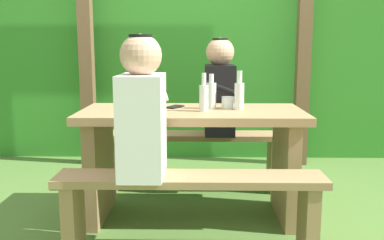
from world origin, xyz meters
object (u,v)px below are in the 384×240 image
bottle_left (204,96)px  bottle_center (239,94)px  bench_near (190,199)px  bench_far (193,149)px  person_black_coat (220,90)px  drinking_glass (228,103)px  bottle_right (211,95)px  cell_phone (175,107)px  person_white_shirt (142,112)px  picnic_table (192,145)px

bottle_left → bottle_center: (0.22, 0.08, 0.01)m
bench_near → bench_far: (0.00, 1.09, 0.00)m
bench_far → bottle_center: (0.30, -0.52, 0.49)m
bench_near → person_black_coat: size_ratio=1.95×
drinking_glass → bottle_center: (0.07, -0.05, 0.06)m
drinking_glass → bottle_right: 0.12m
bottle_center → cell_phone: (-0.41, 0.08, -0.09)m
bench_far → person_white_shirt: person_white_shirt is taller
picnic_table → drinking_glass: drinking_glass is taller
bottle_left → person_black_coat: bearing=78.2°
bench_near → cell_phone: 0.77m
person_white_shirt → bench_far: bearing=77.3°
bottle_right → cell_phone: bottle_right is taller
picnic_table → person_black_coat: (0.20, 0.54, 0.30)m
picnic_table → cell_phone: cell_phone is taller
picnic_table → person_white_shirt: 0.66m
person_white_shirt → bench_near: bearing=-0.8°
bench_far → bottle_right: bottle_right is taller
picnic_table → bench_far: 0.57m
person_black_coat → bottle_left: (-0.13, -0.60, 0.02)m
bench_far → bottle_right: (0.12, -0.49, 0.48)m
bench_near → bottle_left: bearing=81.4°
bottle_right → person_black_coat: bearing=81.1°
bottle_left → cell_phone: 0.26m
picnic_table → cell_phone: size_ratio=10.00×
picnic_table → person_white_shirt: person_white_shirt is taller
bottle_right → drinking_glass: bearing=8.2°
person_white_shirt → drinking_glass: 0.77m
person_black_coat → bench_near: bearing=-100.4°
bench_near → bottle_left: 0.69m
bench_far → bottle_right: 0.70m
picnic_table → drinking_glass: size_ratio=17.69×
cell_phone → bottle_left: bearing=-14.0°
bench_near → picnic_table: bearing=90.0°
picnic_table → bench_far: (0.00, 0.54, -0.16)m
bench_near → bottle_center: 0.80m
picnic_table → bottle_center: 0.44m
person_white_shirt → bottle_left: bearing=56.5°
bench_far → person_black_coat: bearing=-1.0°
picnic_table → bottle_left: size_ratio=5.91×
picnic_table → bench_far: bearing=90.0°
drinking_glass → bottle_center: bottle_center is taller
drinking_glass → cell_phone: drinking_glass is taller
bench_far → cell_phone: 0.60m
bottle_right → bottle_center: 0.18m
cell_phone → picnic_table: bearing=-15.0°
bench_near → bottle_center: bottle_center is taller
bench_near → bottle_right: bearing=78.4°
cell_phone → drinking_glass: bearing=21.5°
bench_far → person_white_shirt: bearing=-102.7°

